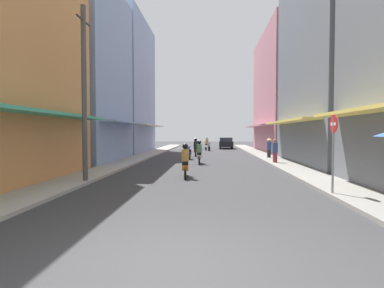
{
  "coord_description": "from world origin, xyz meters",
  "views": [
    {
      "loc": [
        0.52,
        -4.56,
        2.07
      ],
      "look_at": [
        -0.59,
        13.86,
        1.38
      ],
      "focal_mm": 28.39,
      "sensor_mm": 36.0,
      "label": 1
    }
  ],
  "objects_px": {
    "parked_car": "(226,143)",
    "street_sign_no_entry": "(333,144)",
    "utility_pole": "(84,93)",
    "motorbike_orange": "(185,162)",
    "motorbike_silver": "(207,145)",
    "pedestrian_crossing": "(275,152)",
    "pedestrian_midway": "(269,147)",
    "motorbike_blue": "(189,153)",
    "motorbike_maroon": "(196,148)",
    "motorbike_white": "(199,153)"
  },
  "relations": [
    {
      "from": "motorbike_silver",
      "to": "motorbike_orange",
      "type": "xyz_separation_m",
      "value": [
        -0.81,
        -20.96,
        0.0
      ]
    },
    {
      "from": "motorbike_blue",
      "to": "utility_pole",
      "type": "xyz_separation_m",
      "value": [
        -3.41,
        -11.57,
        3.16
      ]
    },
    {
      "from": "utility_pole",
      "to": "street_sign_no_entry",
      "type": "bearing_deg",
      "value": -12.64
    },
    {
      "from": "parked_car",
      "to": "motorbike_maroon",
      "type": "bearing_deg",
      "value": -104.16
    },
    {
      "from": "motorbike_orange",
      "to": "parked_car",
      "type": "bearing_deg",
      "value": 82.99
    },
    {
      "from": "motorbike_white",
      "to": "pedestrian_midway",
      "type": "height_order",
      "value": "pedestrian_midway"
    },
    {
      "from": "motorbike_orange",
      "to": "street_sign_no_entry",
      "type": "xyz_separation_m",
      "value": [
        5.1,
        -3.84,
        1.01
      ]
    },
    {
      "from": "pedestrian_midway",
      "to": "motorbike_blue",
      "type": "bearing_deg",
      "value": -174.97
    },
    {
      "from": "parked_car",
      "to": "pedestrian_crossing",
      "type": "bearing_deg",
      "value": -83.49
    },
    {
      "from": "motorbike_silver",
      "to": "motorbike_maroon",
      "type": "bearing_deg",
      "value": -96.54
    },
    {
      "from": "motorbike_silver",
      "to": "utility_pole",
      "type": "relative_size",
      "value": 0.24
    },
    {
      "from": "motorbike_silver",
      "to": "utility_pole",
      "type": "bearing_deg",
      "value": -101.82
    },
    {
      "from": "motorbike_orange",
      "to": "pedestrian_midway",
      "type": "bearing_deg",
      "value": 60.8
    },
    {
      "from": "motorbike_maroon",
      "to": "pedestrian_midway",
      "type": "height_order",
      "value": "pedestrian_midway"
    },
    {
      "from": "pedestrian_crossing",
      "to": "pedestrian_midway",
      "type": "bearing_deg",
      "value": 84.7
    },
    {
      "from": "motorbike_blue",
      "to": "street_sign_no_entry",
      "type": "xyz_separation_m",
      "value": [
        5.64,
        -13.6,
        1.21
      ]
    },
    {
      "from": "motorbike_orange",
      "to": "pedestrian_midway",
      "type": "distance_m",
      "value": 11.82
    },
    {
      "from": "pedestrian_midway",
      "to": "pedestrian_crossing",
      "type": "distance_m",
      "value": 4.01
    },
    {
      "from": "motorbike_blue",
      "to": "motorbike_maroon",
      "type": "xyz_separation_m",
      "value": [
        0.4,
        2.92,
        0.2
      ]
    },
    {
      "from": "utility_pole",
      "to": "street_sign_no_entry",
      "type": "height_order",
      "value": "utility_pole"
    },
    {
      "from": "motorbike_blue",
      "to": "motorbike_maroon",
      "type": "distance_m",
      "value": 2.95
    },
    {
      "from": "parked_car",
      "to": "utility_pole",
      "type": "xyz_separation_m",
      "value": [
        -7.13,
        -27.61,
        2.92
      ]
    },
    {
      "from": "motorbike_white",
      "to": "utility_pole",
      "type": "relative_size",
      "value": 0.25
    },
    {
      "from": "motorbike_maroon",
      "to": "pedestrian_midway",
      "type": "distance_m",
      "value": 6.36
    },
    {
      "from": "motorbike_white",
      "to": "motorbike_maroon",
      "type": "relative_size",
      "value": 1.0
    },
    {
      "from": "parked_car",
      "to": "street_sign_no_entry",
      "type": "distance_m",
      "value": 29.71
    },
    {
      "from": "motorbike_orange",
      "to": "utility_pole",
      "type": "xyz_separation_m",
      "value": [
        -3.95,
        -1.81,
        2.96
      ]
    },
    {
      "from": "street_sign_no_entry",
      "to": "motorbike_maroon",
      "type": "bearing_deg",
      "value": 107.58
    },
    {
      "from": "pedestrian_midway",
      "to": "pedestrian_crossing",
      "type": "bearing_deg",
      "value": -95.3
    },
    {
      "from": "motorbike_blue",
      "to": "motorbike_maroon",
      "type": "bearing_deg",
      "value": 82.09
    },
    {
      "from": "motorbike_maroon",
      "to": "pedestrian_crossing",
      "type": "distance_m",
      "value": 8.43
    },
    {
      "from": "motorbike_maroon",
      "to": "pedestrian_crossing",
      "type": "relative_size",
      "value": 1.09
    },
    {
      "from": "motorbike_silver",
      "to": "parked_car",
      "type": "xyz_separation_m",
      "value": [
        2.36,
        4.83,
        0.04
      ]
    },
    {
      "from": "street_sign_no_entry",
      "to": "motorbike_orange",
      "type": "bearing_deg",
      "value": 143.01
    },
    {
      "from": "motorbike_maroon",
      "to": "utility_pole",
      "type": "relative_size",
      "value": 0.25
    },
    {
      "from": "parked_car",
      "to": "street_sign_no_entry",
      "type": "bearing_deg",
      "value": -86.29
    },
    {
      "from": "motorbike_white",
      "to": "parked_car",
      "type": "xyz_separation_m",
      "value": [
        2.75,
        19.64,
        0.04
      ]
    },
    {
      "from": "motorbike_orange",
      "to": "utility_pole",
      "type": "distance_m",
      "value": 5.26
    },
    {
      "from": "pedestrian_midway",
      "to": "parked_car",
      "type": "bearing_deg",
      "value": 99.51
    },
    {
      "from": "motorbike_maroon",
      "to": "motorbike_orange",
      "type": "bearing_deg",
      "value": -89.39
    },
    {
      "from": "parked_car",
      "to": "pedestrian_midway",
      "type": "height_order",
      "value": "pedestrian_midway"
    },
    {
      "from": "motorbike_blue",
      "to": "parked_car",
      "type": "height_order",
      "value": "parked_car"
    },
    {
      "from": "motorbike_white",
      "to": "motorbike_blue",
      "type": "xyz_separation_m",
      "value": [
        -0.96,
        3.61,
        -0.2
      ]
    },
    {
      "from": "parked_car",
      "to": "street_sign_no_entry",
      "type": "xyz_separation_m",
      "value": [
        1.92,
        -29.64,
        0.98
      ]
    },
    {
      "from": "motorbike_orange",
      "to": "street_sign_no_entry",
      "type": "relative_size",
      "value": 0.68
    },
    {
      "from": "parked_car",
      "to": "pedestrian_midway",
      "type": "bearing_deg",
      "value": -80.49
    },
    {
      "from": "motorbike_white",
      "to": "street_sign_no_entry",
      "type": "bearing_deg",
      "value": -64.92
    },
    {
      "from": "motorbike_orange",
      "to": "utility_pole",
      "type": "relative_size",
      "value": 0.25
    },
    {
      "from": "pedestrian_crossing",
      "to": "motorbike_orange",
      "type": "bearing_deg",
      "value": -130.48
    },
    {
      "from": "motorbike_orange",
      "to": "parked_car",
      "type": "xyz_separation_m",
      "value": [
        3.17,
        25.8,
        0.04
      ]
    }
  ]
}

